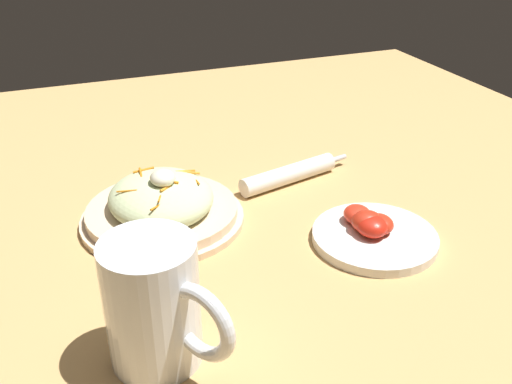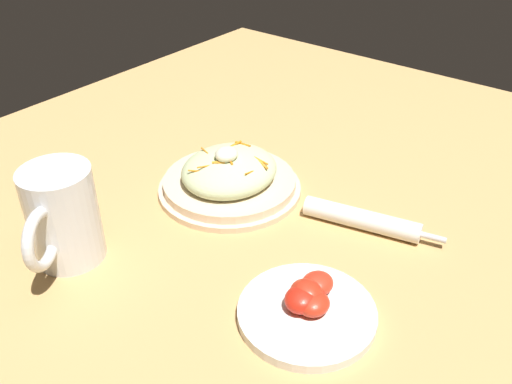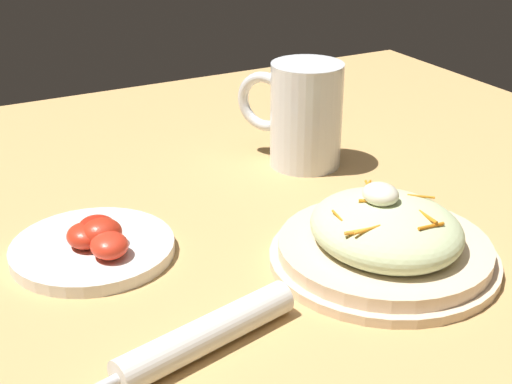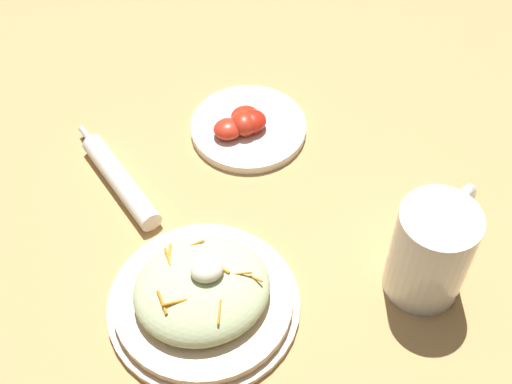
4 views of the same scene
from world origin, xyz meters
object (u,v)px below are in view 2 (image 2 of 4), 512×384
Objects in this scene: tomato_plate at (308,307)px; napkin_roll at (363,219)px; salad_plate at (230,177)px; beer_mug at (63,221)px.

napkin_roll is at bearing 9.87° from tomato_plate.
beer_mug reaches higher than salad_plate.
beer_mug reaches higher than napkin_roll.
salad_plate is 1.38× the size of tomato_plate.
beer_mug is 0.82× the size of tomato_plate.
napkin_roll is 1.23× the size of tomato_plate.
tomato_plate reaches higher than napkin_roll.
salad_plate is 0.23m from napkin_roll.
salad_plate reaches higher than tomato_plate.
napkin_roll is at bearing -42.70° from beer_mug.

